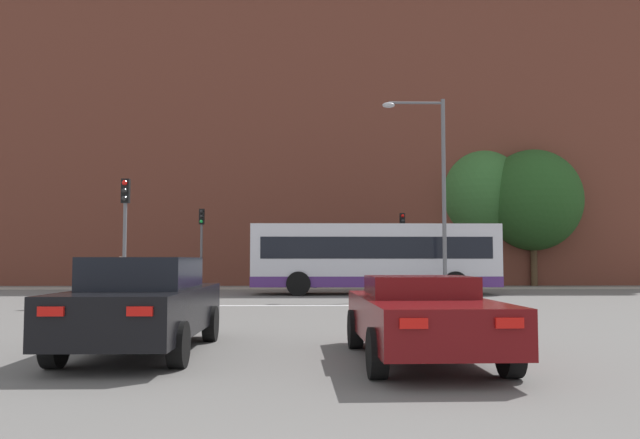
{
  "coord_description": "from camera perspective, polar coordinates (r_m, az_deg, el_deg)",
  "views": [
    {
      "loc": [
        0.36,
        -2.76,
        1.48
      ],
      "look_at": [
        0.83,
        22.41,
        3.11
      ],
      "focal_mm": 35.0,
      "sensor_mm": 36.0,
      "label": 1
    }
  ],
  "objects": [
    {
      "name": "brick_civic_building",
      "position": [
        44.31,
        1.47,
        7.1
      ],
      "size": [
        45.04,
        16.35,
        21.69
      ],
      "color": "brown",
      "rests_on": "ground_plane"
    },
    {
      "name": "traffic_light_far_left",
      "position": [
        32.3,
        -10.79,
        -1.38
      ],
      "size": [
        0.26,
        0.31,
        4.08
      ],
      "color": "slate",
      "rests_on": "ground_plane"
    },
    {
      "name": "tree_kerbside",
      "position": [
        37.81,
        18.87,
        1.68
      ],
      "size": [
        5.53,
        5.53,
        7.8
      ],
      "color": "#4C3823",
      "rests_on": "ground_plane"
    },
    {
      "name": "tree_by_building",
      "position": [
        38.14,
        14.51,
        2.05
      ],
      "size": [
        5.26,
        5.26,
        7.99
      ],
      "color": "#4C3823",
      "rests_on": "ground_plane"
    },
    {
      "name": "pedestrian_waiting",
      "position": [
        32.81,
        -0.51,
        -4.46
      ],
      "size": [
        0.44,
        0.44,
        1.77
      ],
      "rotation": [
        0.0,
        0.0,
        2.37
      ],
      "color": "#333851",
      "rests_on": "ground_plane"
    },
    {
      "name": "car_saloon_left",
      "position": [
        10.4,
        -15.79,
        -7.44
      ],
      "size": [
        1.91,
        4.59,
        1.52
      ],
      "rotation": [
        0.0,
        0.0,
        0.0
      ],
      "color": "black",
      "rests_on": "ground_plane"
    },
    {
      "name": "traffic_light_near_left",
      "position": [
        21.36,
        -17.41,
        -0.02
      ],
      "size": [
        0.26,
        0.31,
        4.14
      ],
      "color": "slate",
      "rests_on": "ground_plane"
    },
    {
      "name": "far_pavement",
      "position": [
        32.5,
        -1.7,
        -6.29
      ],
      "size": [
        69.29,
        2.5,
        0.01
      ],
      "primitive_type": "cube",
      "color": "gray",
      "rests_on": "ground_plane"
    },
    {
      "name": "stop_line_strip",
      "position": [
        20.3,
        -2.1,
        -7.86
      ],
      "size": [
        8.36,
        0.3,
        0.01
      ],
      "primitive_type": "cube",
      "color": "silver",
      "rests_on": "ground_plane"
    },
    {
      "name": "pedestrian_walking_east",
      "position": [
        33.13,
        -17.77,
        -4.41
      ],
      "size": [
        0.45,
        0.34,
        1.65
      ],
      "rotation": [
        0.0,
        0.0,
        5.94
      ],
      "color": "#333851",
      "rests_on": "ground_plane"
    },
    {
      "name": "car_roadster_right",
      "position": [
        9.39,
        9.24,
        -8.71
      ],
      "size": [
        1.99,
        4.43,
        1.24
      ],
      "rotation": [
        0.0,
        0.0,
        0.03
      ],
      "color": "#600C0F",
      "rests_on": "ground_plane"
    },
    {
      "name": "street_lamp_junction",
      "position": [
        25.36,
        10.33,
        3.97
      ],
      "size": [
        2.53,
        0.36,
        7.94
      ],
      "color": "slate",
      "rests_on": "ground_plane"
    },
    {
      "name": "traffic_light_far_right",
      "position": [
        32.08,
        7.56,
        -1.64
      ],
      "size": [
        0.26,
        0.31,
        3.86
      ],
      "color": "slate",
      "rests_on": "ground_plane"
    },
    {
      "name": "bus_crossing_lead",
      "position": [
        26.91,
        4.95,
        -3.44
      ],
      "size": [
        10.42,
        2.65,
        2.97
      ],
      "rotation": [
        0.0,
        0.0,
        1.57
      ],
      "color": "silver",
      "rests_on": "ground_plane"
    }
  ]
}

